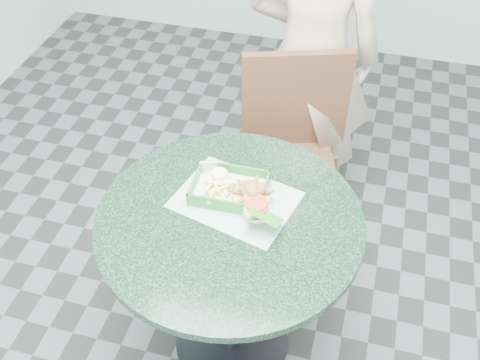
% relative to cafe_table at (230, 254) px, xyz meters
% --- Properties ---
extents(floor, '(4.00, 5.00, 0.02)m').
position_rel_cafe_table_xyz_m(floor, '(0.00, 0.00, -0.58)').
color(floor, '#303335').
rests_on(floor, ground).
extents(cafe_table, '(0.88, 0.88, 0.75)m').
position_rel_cafe_table_xyz_m(cafe_table, '(0.00, 0.00, 0.00)').
color(cafe_table, '#272630').
rests_on(cafe_table, floor).
extents(dining_chair, '(0.47, 0.47, 0.93)m').
position_rel_cafe_table_xyz_m(dining_chair, '(0.07, 0.68, -0.05)').
color(dining_chair, '#3B2117').
rests_on(dining_chair, floor).
extents(diner_person, '(0.67, 0.46, 1.78)m').
position_rel_cafe_table_xyz_m(diner_person, '(0.10, 0.96, 0.31)').
color(diner_person, beige).
rests_on(diner_person, floor).
extents(placemat, '(0.45, 0.38, 0.00)m').
position_rel_cafe_table_xyz_m(placemat, '(-0.00, 0.08, 0.17)').
color(placemat, '#97B7B0').
rests_on(placemat, cafe_table).
extents(food_basket, '(0.25, 0.18, 0.05)m').
position_rel_cafe_table_xyz_m(food_basket, '(-0.03, 0.11, 0.19)').
color(food_basket, '#277826').
rests_on(food_basket, placemat).
extents(crab_sandwich, '(0.13, 0.13, 0.08)m').
position_rel_cafe_table_xyz_m(crab_sandwich, '(0.05, 0.08, 0.22)').
color(crab_sandwich, gold).
rests_on(crab_sandwich, food_basket).
extents(fries_pile, '(0.12, 0.13, 0.04)m').
position_rel_cafe_table_xyz_m(fries_pile, '(-0.06, 0.09, 0.21)').
color(fries_pile, '#FFE080').
rests_on(fries_pile, food_basket).
extents(sauce_ramekin, '(0.05, 0.05, 0.03)m').
position_rel_cafe_table_xyz_m(sauce_ramekin, '(-0.07, 0.14, 0.22)').
color(sauce_ramekin, white).
rests_on(sauce_ramekin, food_basket).
extents(garnish_cup, '(0.13, 0.13, 0.05)m').
position_rel_cafe_table_xyz_m(garnish_cup, '(0.09, 0.01, 0.21)').
color(garnish_cup, silver).
rests_on(garnish_cup, food_basket).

